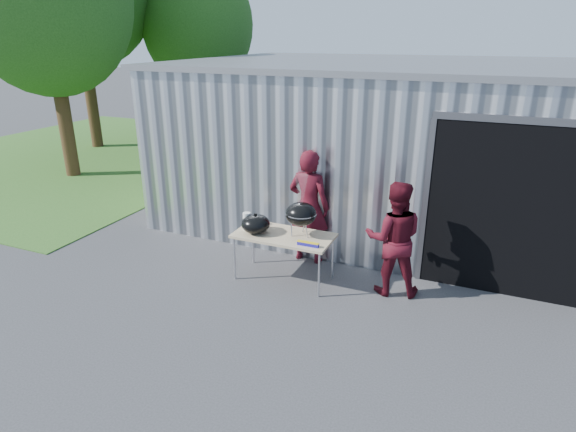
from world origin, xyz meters
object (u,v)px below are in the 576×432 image
at_px(folding_table, 284,237).
at_px(kettle_grill, 301,210).
at_px(person_cook, 309,207).
at_px(person_bystander, 394,239).

relative_size(folding_table, kettle_grill, 1.59).
bearing_deg(person_cook, person_bystander, 162.64).
xyz_separation_m(folding_table, kettle_grill, (0.25, 0.07, 0.45)).
relative_size(folding_table, person_cook, 0.79).
relative_size(folding_table, person_bystander, 0.88).
bearing_deg(folding_table, person_bystander, 9.26).
distance_m(kettle_grill, person_cook, 0.77).
xyz_separation_m(folding_table, person_bystander, (1.61, 0.26, 0.14)).
bearing_deg(person_cook, kettle_grill, 103.68).
height_order(folding_table, person_bystander, person_bystander).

